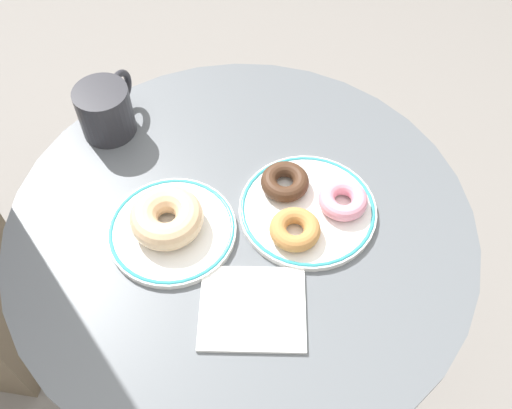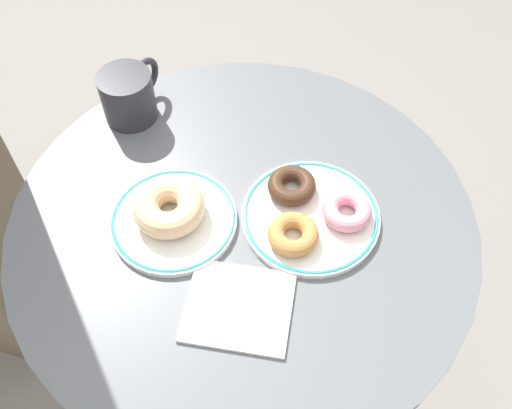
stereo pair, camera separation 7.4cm
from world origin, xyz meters
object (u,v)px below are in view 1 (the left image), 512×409
Objects in this scene: cafe_table at (245,293)px; donut_pink_frosted at (344,200)px; plate_left at (174,230)px; donut_chocolate at (286,182)px; donut_old_fashioned at (296,229)px; paper_napkin at (254,308)px; plate_right at (309,210)px; coffee_mug at (108,110)px; donut_glazed at (168,218)px.

cafe_table is 10.25× the size of donut_pink_frosted.
donut_chocolate is (0.17, 0.07, 0.02)m from plate_left.
paper_napkin is (-0.07, -0.11, -0.02)m from donut_old_fashioned.
plate_right is 2.81× the size of donut_pink_frosted.
plate_left is at bearing 131.09° from paper_napkin.
plate_left is 1.32× the size of paper_napkin.
coffee_mug reaches higher than donut_old_fashioned.
donut_pink_frosted reaches higher than paper_napkin.
donut_chocolate is at bearing 20.02° from donut_glazed.
cafe_table is 0.28m from donut_old_fashioned.
plate_right is 1.94× the size of donut_glazed.
paper_napkin is (0.12, -0.14, -0.03)m from donut_glazed.
donut_glazed is at bearing -173.99° from cafe_table.
cafe_table is 0.41m from coffee_mug.
donut_pink_frosted is 1.00× the size of donut_old_fashioned.
donut_chocolate reaches higher than plate_right.
cafe_table is 10.25× the size of donut_chocolate.
plate_left is at bearing 174.00° from donut_old_fashioned.
donut_glazed is 1.45× the size of donut_old_fashioned.
donut_pink_frosted is 0.09m from donut_old_fashioned.
donut_pink_frosted is at bearing -24.65° from donut_chocolate.
plate_right is at bearing -30.92° from coffee_mug.
donut_glazed is 0.19m from donut_chocolate.
donut_glazed reaches higher than cafe_table.
cafe_table is 0.31m from donut_pink_frosted.
plate_left is 0.91× the size of plate_right.
coffee_mug is (-0.29, 0.15, 0.02)m from donut_chocolate.
donut_glazed is 0.75× the size of paper_napkin.
coffee_mug is (-0.22, 0.20, 0.29)m from cafe_table.
donut_chocolate is (-0.09, 0.04, 0.00)m from donut_pink_frosted.
donut_glazed is at bearing -174.37° from donut_pink_frosted.
plate_right is 0.18m from paper_napkin.
cafe_table is at bearing 155.88° from donut_old_fashioned.
cafe_table is 0.28m from donut_chocolate.
plate_left is 0.18m from paper_napkin.
donut_pink_frosted is 0.52× the size of paper_napkin.
donut_old_fashioned is at bearing -117.36° from plate_right.
donut_glazed reaches higher than donut_chocolate.
donut_old_fashioned is (0.18, -0.02, 0.02)m from plate_left.
donut_glazed is 0.87× the size of coffee_mug.
donut_old_fashioned is at bearing -7.26° from donut_glazed.
donut_pink_frosted is (0.16, 0.01, 0.27)m from cafe_table.
donut_chocolate is at bearing 37.29° from cafe_table.
donut_glazed is 0.27m from donut_pink_frosted.
coffee_mug is (-0.23, 0.35, 0.04)m from paper_napkin.
paper_napkin is at bearing -57.01° from coffee_mug.
donut_old_fashioned is 0.60× the size of coffee_mug.
donut_glazed reaches higher than plate_right.
donut_chocolate is 1.00× the size of donut_old_fashioned.
cafe_table is at bearing -174.64° from donut_pink_frosted.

